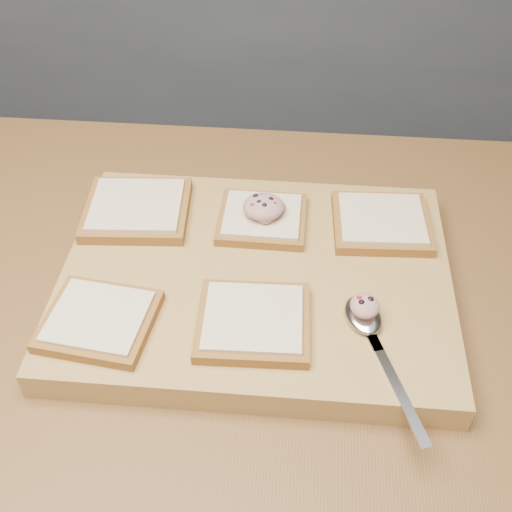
% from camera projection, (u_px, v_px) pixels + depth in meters
% --- Properties ---
extents(island_counter, '(2.00, 0.80, 0.90)m').
position_uv_depth(island_counter, '(301.00, 502.00, 1.04)').
color(island_counter, slate).
rests_on(island_counter, ground).
extents(back_counter, '(3.60, 0.62, 0.94)m').
position_uv_depth(back_counter, '(317.00, 69.00, 2.06)').
color(back_counter, slate).
rests_on(back_counter, ground).
extents(cutting_board, '(0.45, 0.34, 0.04)m').
position_uv_depth(cutting_board, '(256.00, 281.00, 0.76)').
color(cutting_board, tan).
rests_on(cutting_board, island_counter).
extents(bread_far_left, '(0.14, 0.13, 0.02)m').
position_uv_depth(bread_far_left, '(137.00, 209.00, 0.82)').
color(bread_far_left, olive).
rests_on(bread_far_left, cutting_board).
extents(bread_far_center, '(0.11, 0.10, 0.02)m').
position_uv_depth(bread_far_center, '(262.00, 218.00, 0.80)').
color(bread_far_center, olive).
rests_on(bread_far_center, cutting_board).
extents(bread_far_right, '(0.12, 0.11, 0.02)m').
position_uv_depth(bread_far_right, '(381.00, 222.00, 0.80)').
color(bread_far_right, olive).
rests_on(bread_far_right, cutting_board).
extents(bread_near_left, '(0.13, 0.12, 0.02)m').
position_uv_depth(bread_near_left, '(99.00, 320.00, 0.68)').
color(bread_near_left, olive).
rests_on(bread_near_left, cutting_board).
extents(bread_near_center, '(0.12, 0.11, 0.02)m').
position_uv_depth(bread_near_center, '(253.00, 321.00, 0.68)').
color(bread_near_center, olive).
rests_on(bread_near_center, cutting_board).
extents(tuna_salad_dollop, '(0.05, 0.05, 0.02)m').
position_uv_depth(tuna_salad_dollop, '(263.00, 207.00, 0.79)').
color(tuna_salad_dollop, tan).
rests_on(tuna_salad_dollop, bread_far_center).
extents(spoon, '(0.09, 0.19, 0.01)m').
position_uv_depth(spoon, '(368.00, 325.00, 0.68)').
color(spoon, silver).
rests_on(spoon, cutting_board).
extents(spoon_salad, '(0.03, 0.03, 0.02)m').
position_uv_depth(spoon_salad, '(365.00, 306.00, 0.68)').
color(spoon_salad, tan).
rests_on(spoon_salad, spoon).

